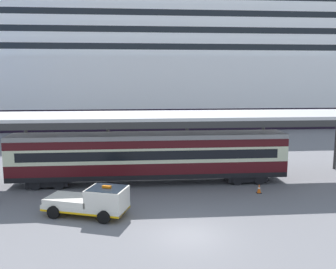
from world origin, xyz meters
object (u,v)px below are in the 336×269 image
at_px(train_carriage, 149,156).
at_px(service_truck, 93,201).
at_px(cruise_ship, 236,67).
at_px(traffic_cone_mid, 259,189).

xyz_separation_m(train_carriage, service_truck, (-3.74, -6.80, -1.32)).
relative_size(cruise_ship, service_truck, 23.96).
relative_size(train_carriage, traffic_cone_mid, 31.49).
distance_m(train_carriage, service_truck, 7.87).
height_order(service_truck, traffic_cone_mid, service_truck).
height_order(train_carriage, traffic_cone_mid, train_carriage).
height_order(cruise_ship, traffic_cone_mid, cruise_ship).
relative_size(service_truck, traffic_cone_mid, 7.98).
bearing_deg(service_truck, train_carriage, 61.22).
relative_size(cruise_ship, train_carriage, 6.07).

